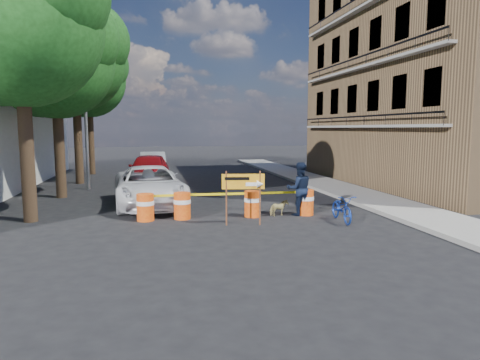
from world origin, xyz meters
name	(u,v)px	position (x,y,z in m)	size (l,w,h in m)	color
ground	(246,225)	(0.00, 0.00, 0.00)	(120.00, 120.00, 0.00)	black
sidewalk_east	(345,190)	(6.20, 6.00, 0.07)	(2.40, 40.00, 0.15)	gray
apartment_building	(432,73)	(12.00, 8.00, 6.00)	(8.00, 16.00, 12.00)	olive
tree_near	(21,21)	(-6.73, 2.00, 6.36)	(5.46, 5.20, 9.15)	#332316
tree_mid_a	(56,58)	(-6.74, 7.00, 6.01)	(5.25, 5.00, 8.68)	#332316
tree_mid_b	(76,60)	(-6.73, 12.00, 6.71)	(5.67, 5.40, 9.62)	#332316
tree_far	(89,80)	(-6.74, 17.00, 6.22)	(5.04, 4.80, 8.84)	#332316
streetlamp	(86,101)	(-5.93, 9.50, 4.38)	(1.25, 0.18, 8.00)	gray
barrel_far_left	(145,207)	(-3.10, 1.35, 0.47)	(0.58, 0.58, 0.90)	red
barrel_mid_left	(182,205)	(-1.89, 1.39, 0.47)	(0.58, 0.58, 0.90)	red
barrel_mid_right	(253,203)	(0.52, 1.27, 0.47)	(0.58, 0.58, 0.90)	red
barrel_far_right	(306,202)	(2.43, 1.20, 0.47)	(0.58, 0.58, 0.90)	red
detour_sign	(248,186)	(0.09, 0.02, 1.26)	(1.33, 0.35, 1.73)	#592D19
pedestrian	(299,189)	(2.19, 1.20, 0.94)	(0.91, 0.71, 1.87)	black
bicycle	(342,196)	(3.21, -0.07, 0.86)	(0.60, 0.90, 1.71)	#13339E
dog	(279,208)	(1.45, 1.20, 0.28)	(0.30, 0.66, 0.56)	tan
suv_white	(149,186)	(-2.97, 4.17, 0.78)	(2.58, 5.60, 1.56)	white
sedan_red	(149,169)	(-3.02, 10.78, 0.84)	(1.99, 4.95, 1.69)	maroon
sedan_silver	(153,164)	(-2.80, 15.63, 0.75)	(1.59, 4.56, 1.50)	silver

